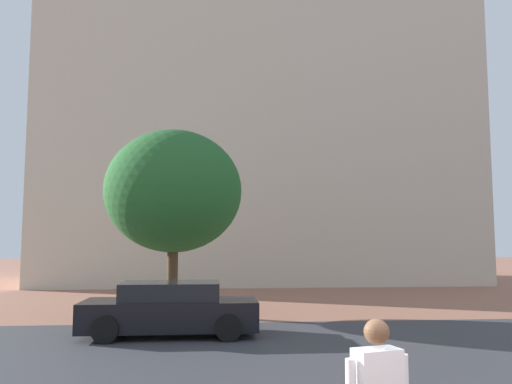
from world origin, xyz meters
TOP-DOWN VIEW (x-y plane):
  - ground_plane at (0.00, 10.00)m, footprint 120.00×120.00m
  - street_asphalt_strip at (0.00, 7.87)m, footprint 120.00×6.97m
  - landmark_building at (1.49, 27.47)m, footprint 24.80×10.80m
  - car_black at (-2.13, 9.40)m, footprint 4.40×1.93m
  - tree_curb_far at (-2.36, 13.12)m, footprint 4.53×4.53m

SIDE VIEW (x-z plane):
  - ground_plane at x=0.00m, z-range 0.00..0.00m
  - street_asphalt_strip at x=0.00m, z-range 0.00..0.00m
  - car_black at x=-2.13m, z-range -0.02..1.33m
  - tree_curb_far at x=-2.36m, z-range 1.00..7.10m
  - landmark_building at x=1.49m, z-range -7.16..31.71m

